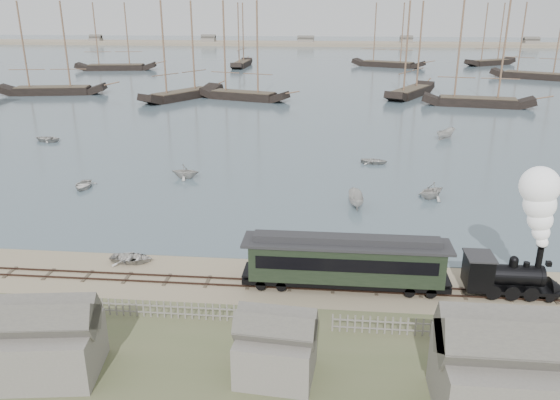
{
  "coord_description": "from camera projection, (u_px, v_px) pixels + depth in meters",
  "views": [
    {
      "loc": [
        4.57,
        -36.38,
        18.75
      ],
      "look_at": [
        0.46,
        6.26,
        3.5
      ],
      "focal_mm": 35.0,
      "sensor_mm": 36.0,
      "label": 1
    }
  ],
  "objects": [
    {
      "name": "picket_fence_east",
      "position": [
        458.0,
        338.0,
        32.65
      ],
      "size": [
        15.0,
        0.1,
        1.2
      ],
      "primitive_type": null,
      "color": "slate",
      "rests_on": "ground"
    },
    {
      "name": "locomotive",
      "position": [
        531.0,
        242.0,
        35.96
      ],
      "size": [
        7.04,
        2.63,
        8.77
      ],
      "color": "black",
      "rests_on": "ground"
    },
    {
      "name": "shed_mid",
      "position": [
        276.0,
        375.0,
        29.38
      ],
      "size": [
        4.0,
        3.5,
        3.6
      ],
      "primitive_type": null,
      "color": "slate",
      "rests_on": "ground"
    },
    {
      "name": "schooner_8",
      "position": [
        390.0,
        35.0,
        174.62
      ],
      "size": [
        23.91,
        14.34,
        20.0
      ],
      "primitive_type": null,
      "rotation": [
        0.0,
        0.0,
        -0.4
      ],
      "color": "black",
      "rests_on": "harbor_water"
    },
    {
      "name": "passenger_coach",
      "position": [
        345.0,
        260.0,
        37.68
      ],
      "size": [
        14.23,
        2.74,
        3.46
      ],
      "color": "black",
      "rests_on": "ground"
    },
    {
      "name": "schooner_3",
      "position": [
        414.0,
        49.0,
        116.78
      ],
      "size": [
        13.8,
        20.67,
        20.0
      ],
      "primitive_type": null,
      "rotation": [
        0.0,
        0.0,
        1.09
      ],
      "color": "black",
      "rests_on": "harbor_water"
    },
    {
      "name": "beached_dinghy",
      "position": [
        132.0,
        258.0,
        42.23
      ],
      "size": [
        2.46,
        3.38,
        0.69
      ],
      "primitive_type": "imported",
      "rotation": [
        0.0,
        0.0,
        1.54
      ],
      "color": "#B9B6B0",
      "rests_on": "ground"
    },
    {
      "name": "picket_fence_west",
      "position": [
        152.0,
        317.0,
        34.84
      ],
      "size": [
        19.0,
        0.1,
        1.2
      ],
      "primitive_type": null,
      "color": "slate",
      "rests_on": "ground"
    },
    {
      "name": "schooner_0",
      "position": [
        47.0,
        48.0,
        119.21
      ],
      "size": [
        23.75,
        9.53,
        20.0
      ],
      "primitive_type": null,
      "rotation": [
        0.0,
        0.0,
        0.19
      ],
      "color": "black",
      "rests_on": "harbor_water"
    },
    {
      "name": "harbor_water",
      "position": [
        322.0,
        60.0,
        200.22
      ],
      "size": [
        600.0,
        336.0,
        0.06
      ],
      "primitive_type": "cube",
      "color": "#475A66",
      "rests_on": "ground"
    },
    {
      "name": "rowboat_0",
      "position": [
        83.0,
        185.0,
        59.26
      ],
      "size": [
        3.67,
        2.85,
        0.7
      ],
      "primitive_type": "imported",
      "rotation": [
        0.0,
        0.0,
        0.14
      ],
      "color": "#B9B6B0",
      "rests_on": "harbor_water"
    },
    {
      "name": "rowboat_4",
      "position": [
        432.0,
        190.0,
        55.91
      ],
      "size": [
        4.33,
        4.39,
        1.75
      ],
      "primitive_type": "imported",
      "rotation": [
        0.0,
        0.0,
        5.4
      ],
      "color": "#B9B6B0",
      "rests_on": "harbor_water"
    },
    {
      "name": "schooner_2",
      "position": [
        242.0,
        51.0,
        112.19
      ],
      "size": [
        20.28,
        10.53,
        20.0
      ],
      "primitive_type": null,
      "rotation": [
        0.0,
        0.0,
        -0.32
      ],
      "color": "black",
      "rests_on": "harbor_water"
    },
    {
      "name": "ground",
      "position": [
        266.0,
        272.0,
        40.82
      ],
      "size": [
        600.0,
        600.0,
        0.0
      ],
      "primitive_type": "plane",
      "color": "tan",
      "rests_on": "ground"
    },
    {
      "name": "schooner_4",
      "position": [
        483.0,
        54.0,
        104.65
      ],
      "size": [
        21.69,
        8.32,
        20.0
      ],
      "primitive_type": null,
      "rotation": [
        0.0,
        0.0,
        -0.17
      ],
      "color": "black",
      "rests_on": "harbor_water"
    },
    {
      "name": "schooner_7",
      "position": [
        241.0,
        35.0,
        174.92
      ],
      "size": [
        5.07,
        18.81,
        20.0
      ],
      "primitive_type": null,
      "rotation": [
        0.0,
        0.0,
        1.53
      ],
      "color": "black",
      "rests_on": "harbor_water"
    },
    {
      "name": "schooner_5",
      "position": [
        542.0,
        41.0,
        145.12
      ],
      "size": [
        23.45,
        15.94,
        20.0
      ],
      "primitive_type": null,
      "rotation": [
        0.0,
        0.0,
        -0.49
      ],
      "color": "black",
      "rests_on": "harbor_water"
    },
    {
      "name": "rowboat_3",
      "position": [
        374.0,
        161.0,
        68.45
      ],
      "size": [
        2.83,
        3.64,
        0.69
      ],
      "primitive_type": "imported",
      "rotation": [
        0.0,
        0.0,
        1.43
      ],
      "color": "#B9B6B0",
      "rests_on": "harbor_water"
    },
    {
      "name": "schooner_6",
      "position": [
        113.0,
        36.0,
        165.91
      ],
      "size": [
        24.79,
        9.6,
        20.0
      ],
      "primitive_type": null,
      "rotation": [
        0.0,
        0.0,
        0.17
      ],
      "color": "black",
      "rests_on": "harbor_water"
    },
    {
      "name": "shed_left",
      "position": [
        54.0,
        373.0,
        29.53
      ],
      "size": [
        5.0,
        4.0,
        4.1
      ],
      "primitive_type": null,
      "color": "slate",
      "rests_on": "ground"
    },
    {
      "name": "rowboat_2",
      "position": [
        356.0,
        200.0,
        53.7
      ],
      "size": [
        3.8,
        1.7,
        1.43
      ],
      "primitive_type": "imported",
      "rotation": [
        0.0,
        0.0,
        3.23
      ],
      "color": "#B9B6B0",
      "rests_on": "harbor_water"
    },
    {
      "name": "rowboat_5",
      "position": [
        446.0,
        134.0,
        81.19
      ],
      "size": [
        3.78,
        3.8,
        1.5
      ],
      "primitive_type": "imported",
      "rotation": [
        0.0,
        0.0,
        2.35
      ],
      "color": "#B9B6B0",
      "rests_on": "harbor_water"
    },
    {
      "name": "far_spit",
      "position": [
        325.0,
        46.0,
        275.25
      ],
      "size": [
        500.0,
        20.0,
        1.8
      ],
      "primitive_type": "cube",
      "color": "tan",
      "rests_on": "ground"
    },
    {
      "name": "rowboat_1",
      "position": [
        185.0,
        171.0,
        62.5
      ],
      "size": [
        2.95,
        3.35,
        1.67
      ],
      "primitive_type": "imported",
      "rotation": [
        0.0,
        0.0,
        1.5
      ],
      "color": "#B9B6B0",
      "rests_on": "harbor_water"
    },
    {
      "name": "rail_track",
      "position": [
        262.0,
        284.0,
        38.93
      ],
      "size": [
        120.0,
        1.8,
        0.16
      ],
      "color": "#37251E",
      "rests_on": "ground"
    },
    {
      "name": "rowboat_6",
      "position": [
        46.0,
        139.0,
        79.83
      ],
      "size": [
        3.6,
        4.42,
        0.8
      ],
      "primitive_type": "imported",
      "rotation": [
        0.0,
        0.0,
        4.48
      ],
      "color": "#B9B6B0",
      "rests_on": "harbor_water"
    },
    {
      "name": "schooner_9",
      "position": [
        494.0,
        34.0,
        180.04
      ],
      "size": [
        19.31,
        14.8,
        20.0
      ],
      "primitive_type": null,
      "rotation": [
        0.0,
        0.0,
        0.58
      ],
      "color": "black",
      "rests_on": "harbor_water"
    },
    {
      "name": "schooner_1",
      "position": [
        180.0,
        51.0,
        113.2
      ],
      "size": [
        15.18,
        20.74,
        20.0
      ],
      "primitive_type": null,
      "rotation": [
        0.0,
        0.0,
        1.03
      ],
      "color": "black",
      "rests_on": "harbor_water"
    }
  ]
}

